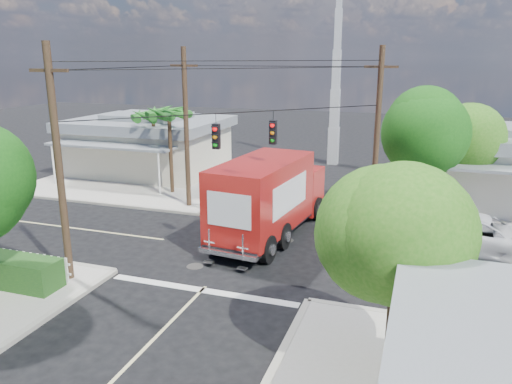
% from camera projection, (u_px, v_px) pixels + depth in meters
% --- Properties ---
extents(ground, '(120.00, 120.00, 0.00)m').
position_uv_depth(ground, '(242.00, 250.00, 22.62)').
color(ground, black).
rests_on(ground, ground).
extents(sidewalk_ne, '(14.12, 14.12, 0.14)m').
position_uv_depth(sidewalk_ne, '(481.00, 205.00, 29.16)').
color(sidewalk_ne, '#ABA69A').
rests_on(sidewalk_ne, ground).
extents(sidewalk_nw, '(14.12, 14.12, 0.14)m').
position_uv_depth(sidewalk_nw, '(153.00, 177.00, 35.92)').
color(sidewalk_nw, '#ABA69A').
rests_on(sidewalk_nw, ground).
extents(road_markings, '(32.00, 32.00, 0.01)m').
position_uv_depth(road_markings, '(230.00, 262.00, 21.27)').
color(road_markings, beige).
rests_on(road_markings, ground).
extents(building_nw, '(10.80, 10.20, 4.30)m').
position_uv_depth(building_nw, '(149.00, 143.00, 37.15)').
color(building_nw, beige).
rests_on(building_nw, sidewalk_nw).
extents(radio_tower, '(0.80, 0.80, 17.00)m').
position_uv_depth(radio_tower, '(335.00, 94.00, 39.26)').
color(radio_tower, silver).
rests_on(radio_tower, ground).
extents(tree_ne_front, '(4.21, 4.14, 6.66)m').
position_uv_depth(tree_ne_front, '(420.00, 132.00, 25.31)').
color(tree_ne_front, '#422D1C').
rests_on(tree_ne_front, sidewalk_ne).
extents(tree_ne_back, '(3.77, 3.66, 5.82)m').
position_uv_depth(tree_ne_back, '(471.00, 139.00, 26.66)').
color(tree_ne_back, '#422D1C').
rests_on(tree_ne_back, sidewalk_ne).
extents(tree_se, '(3.67, 3.54, 5.62)m').
position_uv_depth(tree_se, '(399.00, 235.00, 12.77)').
color(tree_se, '#422D1C').
rests_on(tree_se, sidewalk_se).
extents(palm_nw_front, '(3.01, 3.08, 5.59)m').
position_uv_depth(palm_nw_front, '(169.00, 115.00, 30.48)').
color(palm_nw_front, '#422D1C').
rests_on(palm_nw_front, sidewalk_nw).
extents(palm_nw_back, '(3.01, 3.08, 5.19)m').
position_uv_depth(palm_nw_back, '(153.00, 117.00, 32.57)').
color(palm_nw_back, '#422D1C').
rests_on(palm_nw_back, sidewalk_nw).
extents(utility_poles, '(12.00, 10.68, 9.00)m').
position_uv_depth(utility_poles, '(221.00, 140.00, 23.35)').
color(utility_poles, '#473321').
rests_on(utility_poles, ground).
extents(picket_fence, '(5.94, 0.06, 1.00)m').
position_uv_depth(picket_fence, '(8.00, 260.00, 19.75)').
color(picket_fence, silver).
rests_on(picket_fence, sidewalk_sw).
extents(vending_boxes, '(1.90, 0.50, 1.10)m').
position_uv_depth(vending_boxes, '(399.00, 210.00, 26.08)').
color(vending_boxes, '#AF1E23').
rests_on(vending_boxes, sidewalk_ne).
extents(delivery_truck, '(3.75, 9.23, 3.89)m').
position_uv_depth(delivery_truck, '(269.00, 197.00, 23.87)').
color(delivery_truck, black).
rests_on(delivery_truck, ground).
extents(parked_car, '(6.33, 3.32, 1.70)m').
position_uv_depth(parked_car, '(483.00, 235.00, 21.97)').
color(parked_car, silver).
rests_on(parked_car, ground).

